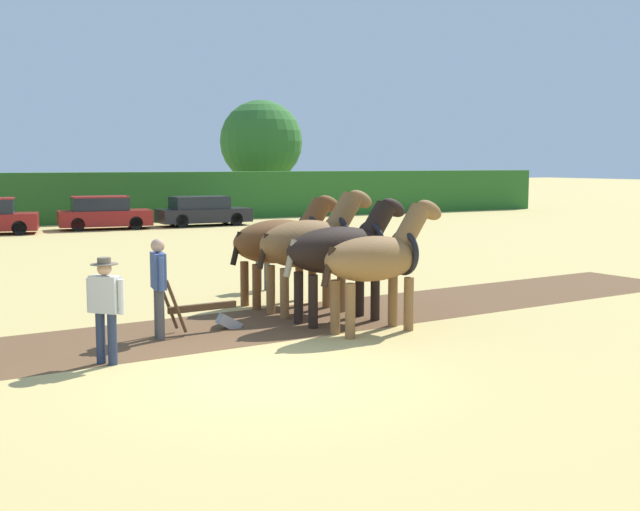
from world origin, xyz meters
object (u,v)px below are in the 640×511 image
object	(u,v)px
farmer_onlooker_left	(105,303)
parked_car_right	(203,211)
farmer_at_plow	(159,280)
draft_horse_trail_left	(311,243)
draft_horse_trail_right	(283,241)
parked_car_center_right	(103,213)
draft_horse_lead_left	(378,258)
draft_horse_lead_right	(342,250)
farmer_beside_team	(263,253)
plow	(209,314)
tree_center	(261,142)

from	to	relation	value
farmer_onlooker_left	parked_car_right	world-z (taller)	farmer_onlooker_left
farmer_at_plow	parked_car_right	distance (m)	25.59
draft_horse_trail_left	draft_horse_trail_right	xyz separation A→B (m)	(-0.10, 1.12, -0.06)
parked_car_center_right	parked_car_right	xyz separation A→B (m)	(4.79, -0.05, -0.04)
draft_horse_lead_left	draft_horse_lead_right	world-z (taller)	draft_horse_lead_left
draft_horse_trail_right	parked_car_center_right	bearing A→B (deg)	82.19
farmer_beside_team	draft_horse_lead_left	bearing A→B (deg)	-146.76
plow	tree_center	bearing A→B (deg)	59.92
draft_horse_lead_left	draft_horse_trail_right	distance (m)	3.38
draft_horse_trail_right	farmer_beside_team	bearing A→B (deg)	73.84
draft_horse_lead_left	draft_horse_trail_right	bearing A→B (deg)	90.22
plow	parked_car_right	size ratio (longest dim) A/B	0.35
draft_horse_trail_right	tree_center	bearing A→B (deg)	62.18
farmer_beside_team	draft_horse_trail_right	bearing A→B (deg)	-157.03
draft_horse_lead_left	draft_horse_trail_left	distance (m)	2.26
draft_horse_trail_left	plow	xyz separation A→B (m)	(-2.49, -0.78, -1.11)
tree_center	draft_horse_trail_left	bearing A→B (deg)	-112.12
tree_center	parked_car_right	bearing A→B (deg)	-127.33
farmer_beside_team	parked_car_center_right	world-z (taller)	farmer_beside_team
draft_horse_lead_left	parked_car_center_right	bearing A→B (deg)	83.27
plow	farmer_onlooker_left	xyz separation A→B (m)	(-2.21, -1.57, 0.63)
draft_horse_lead_left	draft_horse_lead_right	xyz separation A→B (m)	(-0.11, 1.12, 0.05)
draft_horse_trail_right	farmer_onlooker_left	bearing A→B (deg)	-147.76
draft_horse_trail_left	draft_horse_lead_right	bearing A→B (deg)	-90.27
draft_horse_trail_right	plow	size ratio (longest dim) A/B	1.77
tree_center	draft_horse_lead_left	size ratio (longest dim) A/B	2.56
draft_horse_trail_right	farmer_at_plow	xyz separation A→B (m)	(-3.37, -2.10, -0.35)
plow	farmer_onlooker_left	size ratio (longest dim) A/B	0.97
farmer_beside_team	farmer_onlooker_left	distance (m)	7.39
draft_horse_trail_left	parked_car_right	size ratio (longest dim) A/B	0.63
plow	draft_horse_trail_left	bearing A→B (deg)	12.48
draft_horse_trail_left	farmer_onlooker_left	distance (m)	5.27
plow	farmer_beside_team	size ratio (longest dim) A/B	1.02
draft_horse_trail_right	farmer_at_plow	size ratio (longest dim) A/B	1.59
plow	farmer_at_plow	world-z (taller)	farmer_at_plow
farmer_beside_team	farmer_onlooker_left	size ratio (longest dim) A/B	0.95
farmer_at_plow	farmer_onlooker_left	bearing A→B (deg)	-124.76
draft_horse_lead_right	parked_car_center_right	size ratio (longest dim) A/B	0.67
tree_center	farmer_at_plow	bearing A→B (deg)	-116.47
draft_horse_lead_left	draft_horse_trail_right	xyz separation A→B (m)	(-0.30, 3.37, 0.03)
plow	parked_car_right	xyz separation A→B (m)	(8.31, 23.64, 0.38)
parked_car_center_right	draft_horse_trail_left	bearing A→B (deg)	-86.70
draft_horse_lead_right	parked_car_center_right	bearing A→B (deg)	82.93
draft_horse_lead_left	draft_horse_trail_left	xyz separation A→B (m)	(-0.20, 2.24, 0.09)
parked_car_right	farmer_beside_team	bearing A→B (deg)	-104.83
farmer_onlooker_left	parked_car_center_right	size ratio (longest dim) A/B	0.38
farmer_beside_team	farmer_onlooker_left	world-z (taller)	farmer_onlooker_left
draft_horse_lead_left	draft_horse_trail_left	bearing A→B (deg)	90.13
draft_horse_lead_right	draft_horse_trail_left	distance (m)	1.13
plow	parked_car_right	world-z (taller)	parked_car_right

